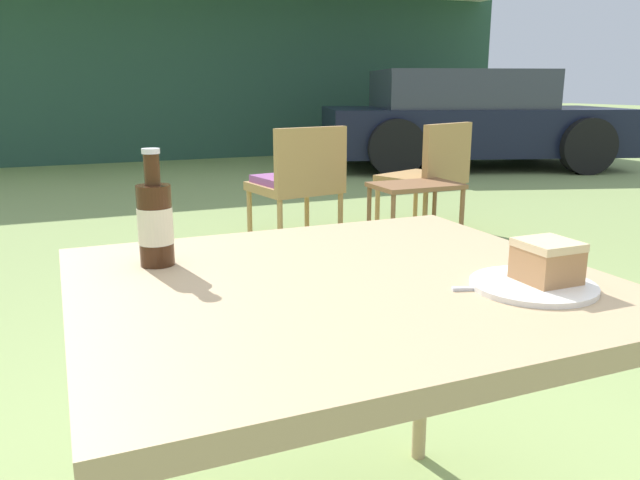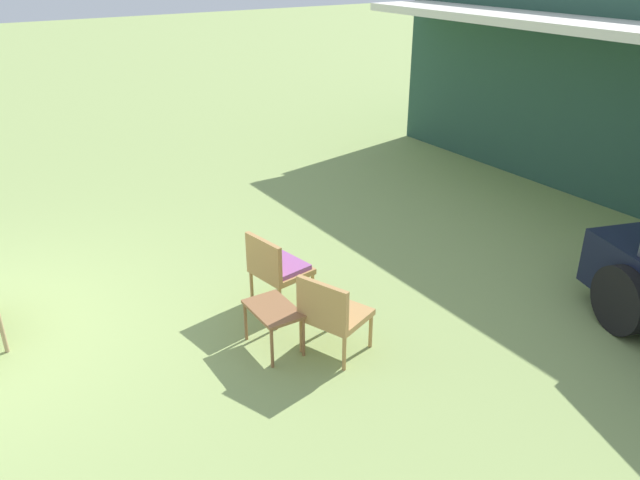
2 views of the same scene
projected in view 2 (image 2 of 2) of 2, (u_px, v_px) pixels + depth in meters
The scene contains 3 objects.
wicker_chair_cushioned at pixel (277, 266), 6.43m from camera, with size 0.61×0.58×0.80m.
wicker_chair_plain at pixel (331, 312), 5.62m from camera, with size 0.68×0.66×0.80m.
garden_side_table at pixel (273, 313), 5.74m from camera, with size 0.57×0.38×0.43m.
Camera 2 is at (6.09, 0.25, 3.43)m, focal length 35.00 mm.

